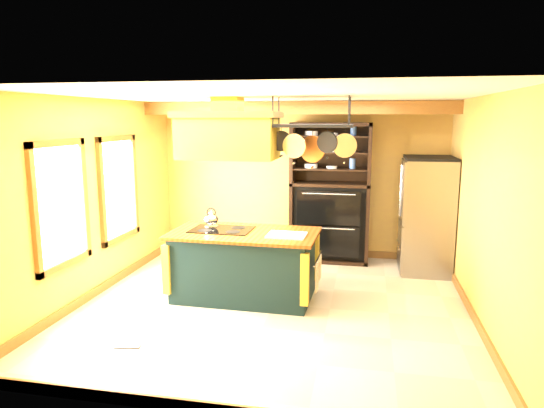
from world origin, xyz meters
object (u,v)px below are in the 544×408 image
(refrigerator, at_px, (426,218))
(kitchen_island, at_px, (244,264))
(pot_rack, at_px, (312,134))
(hutch, at_px, (330,208))
(range_hood, at_px, (228,133))

(refrigerator, bearing_deg, kitchen_island, -146.25)
(pot_rack, relative_size, refrigerator, 0.62)
(pot_rack, bearing_deg, kitchen_island, -179.30)
(refrigerator, relative_size, hutch, 0.76)
(range_hood, relative_size, refrigerator, 0.75)
(pot_rack, relative_size, hutch, 0.47)
(kitchen_island, relative_size, range_hood, 1.49)
(kitchen_island, relative_size, hutch, 0.85)
(pot_rack, height_order, refrigerator, pot_rack)
(range_hood, height_order, pot_rack, same)
(kitchen_island, height_order, refrigerator, refrigerator)
(kitchen_island, distance_m, hutch, 2.32)
(range_hood, xyz_separation_m, hutch, (1.20, 2.04, -1.33))
(pot_rack, bearing_deg, refrigerator, 45.89)
(pot_rack, bearing_deg, range_hood, -179.39)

